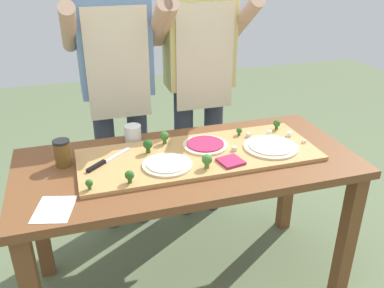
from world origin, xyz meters
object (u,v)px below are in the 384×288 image
cheese_crumble_c (304,141)px  recipe_note (54,209)px  broccoli_floret_back_right (148,145)px  broccoli_floret_front_mid (164,137)px  broccoli_floret_front_left (239,131)px  cheese_crumble_e (269,132)px  cheese_crumble_a (234,149)px  prep_table (188,180)px  cheese_crumble_d (248,135)px  broccoli_floret_front_right (277,124)px  flour_cup (133,134)px  pizza_slice_near_left (231,161)px  cook_right (200,70)px  cook_left (117,77)px  broccoli_floret_center_right (207,160)px  broccoli_floret_back_mid (130,176)px  pizza_whole_beet_magenta (205,145)px  broccoli_floret_back_left (89,183)px  sauce_jar (63,153)px  pizza_whole_white_garlic (167,164)px  pizza_whole_cheese_artichoke (271,146)px  chefs_knife (103,162)px  cheese_crumble_b (289,134)px

cheese_crumble_c → recipe_note: (-1.20, -0.21, -0.03)m
broccoli_floret_back_right → broccoli_floret_front_mid: bearing=37.4°
broccoli_floret_front_left → recipe_note: broccoli_floret_front_left is taller
cheese_crumble_c → cheese_crumble_e: 0.19m
cheese_crumble_a → prep_table: bearing=177.5°
prep_table → cheese_crumble_d: (0.36, 0.12, 0.14)m
broccoli_floret_front_right → flour_cup: (-0.76, 0.12, -0.01)m
pizza_slice_near_left → cook_right: size_ratio=0.06×
cheese_crumble_c → cook_left: (-0.83, 0.68, 0.21)m
broccoli_floret_center_right → cheese_crumble_d: (0.31, 0.25, -0.03)m
broccoli_floret_front_left → broccoli_floret_back_right: broccoli_floret_back_right is taller
broccoli_floret_back_mid → cheese_crumble_d: bearing=22.8°
pizza_whole_beet_magenta → cook_right: bearing=74.8°
broccoli_floret_back_left → broccoli_floret_front_left: (0.79, 0.31, -0.00)m
sauce_jar → pizza_whole_white_garlic: bearing=-22.1°
pizza_whole_beet_magenta → cook_left: cook_left is taller
flour_cup → cook_left: bearing=92.8°
broccoli_floret_back_left → cheese_crumble_e: bearing=16.3°
pizza_whole_beet_magenta → recipe_note: (-0.72, -0.32, -0.03)m
broccoli_floret_front_right → flour_cup: flour_cup is taller
prep_table → cheese_crumble_e: size_ratio=77.91×
broccoli_floret_back_right → recipe_note: (-0.43, -0.33, -0.06)m
broccoli_floret_front_left → broccoli_floret_back_left: bearing=-158.3°
broccoli_floret_back_right → flour_cup: bearing=101.9°
pizza_whole_cheese_artichoke → broccoli_floret_front_left: broccoli_floret_front_left is taller
flour_cup → cook_right: 0.63m
pizza_whole_cheese_artichoke → broccoli_floret_back_right: broccoli_floret_back_right is taller
cheese_crumble_c → prep_table: bearing=176.9°
broccoli_floret_front_mid → recipe_note: size_ratio=0.35×
pizza_whole_beet_magenta → cook_right: size_ratio=0.13×
recipe_note → pizza_whole_cheese_artichoke: bearing=11.3°
pizza_slice_near_left → broccoli_floret_back_right: broccoli_floret_back_right is taller
chefs_knife → cook_left: 0.66m
recipe_note → broccoli_floret_front_mid: bearing=37.2°
chefs_knife → broccoli_floret_back_right: 0.22m
pizza_whole_beet_magenta → recipe_note: 0.78m
broccoli_floret_back_right → cheese_crumble_d: broccoli_floret_back_right is taller
broccoli_floret_back_mid → chefs_knife: bearing=113.4°
sauce_jar → cook_right: (0.82, 0.53, 0.18)m
broccoli_floret_back_mid → flour_cup: flour_cup is taller
broccoli_floret_back_right → flour_cup: 0.20m
broccoli_floret_back_left → cheese_crumble_a: size_ratio=2.14×
pizza_slice_near_left → broccoli_floret_front_right: bearing=36.5°
pizza_whole_beet_magenta → broccoli_floret_front_right: broccoli_floret_front_right is taller
cheese_crumble_b → cook_left: cook_left is taller
broccoli_floret_back_right → cheese_crumble_b: 0.74m
cook_right → pizza_whole_white_garlic: bearing=-118.3°
broccoli_floret_back_left → cook_right: cook_right is taller
prep_table → broccoli_floret_back_left: 0.52m
pizza_whole_beet_magenta → cook_right: (0.15, 0.57, 0.21)m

